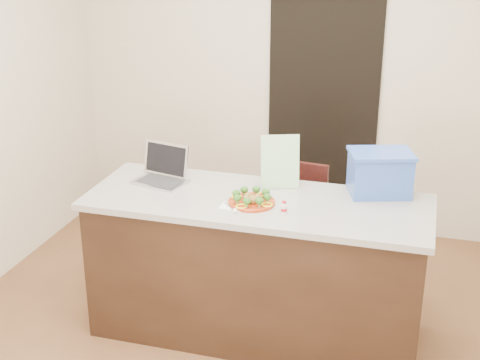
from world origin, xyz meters
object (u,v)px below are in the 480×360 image
(napkin, at_px, (233,206))
(chair, at_px, (296,219))
(laptop, at_px, (163,171))
(yogurt_bottle, at_px, (284,208))
(blue_box, at_px, (380,173))
(plate, at_px, (252,202))
(island, at_px, (257,267))

(napkin, bearing_deg, chair, 74.41)
(laptop, bearing_deg, yogurt_bottle, -6.17)
(napkin, distance_m, blue_box, 0.91)
(plate, relative_size, chair, 0.30)
(yogurt_bottle, height_order, chair, yogurt_bottle)
(plate, distance_m, blue_box, 0.80)
(blue_box, height_order, chair, blue_box)
(island, height_order, chair, island)
(plate, relative_size, laptop, 0.76)
(island, relative_size, laptop, 5.65)
(island, bearing_deg, napkin, -127.79)
(laptop, bearing_deg, chair, 46.86)
(napkin, height_order, blue_box, blue_box)
(napkin, distance_m, laptop, 0.62)
(island, xyz_separation_m, yogurt_bottle, (0.20, -0.16, 0.49))
(island, height_order, plate, plate)
(blue_box, bearing_deg, napkin, -169.61)
(yogurt_bottle, distance_m, laptop, 0.91)
(laptop, bearing_deg, plate, -5.44)
(chair, bearing_deg, plate, -93.17)
(blue_box, bearing_deg, island, -175.20)
(plate, distance_m, napkin, 0.12)
(island, xyz_separation_m, blue_box, (0.69, 0.29, 0.59))
(plate, distance_m, laptop, 0.68)
(island, height_order, yogurt_bottle, yogurt_bottle)
(laptop, height_order, blue_box, blue_box)
(yogurt_bottle, xyz_separation_m, blue_box, (0.49, 0.45, 0.11))
(napkin, relative_size, chair, 0.15)
(island, relative_size, blue_box, 4.72)
(laptop, xyz_separation_m, chair, (0.77, 0.52, -0.47))
(plate, xyz_separation_m, napkin, (-0.09, -0.07, -0.01))
(island, distance_m, chair, 0.67)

